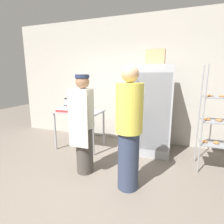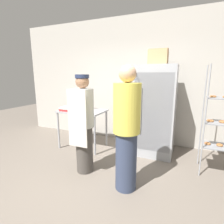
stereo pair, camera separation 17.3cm
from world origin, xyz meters
name	(u,v)px [view 1 (the left image)]	position (x,y,z in m)	size (l,w,h in m)	color
ground_plane	(90,190)	(0.00, 0.00, 0.00)	(14.00, 14.00, 0.00)	#6B6056
back_wall	(129,81)	(0.00, 2.29, 1.51)	(6.40, 0.12, 3.02)	#B7B2A8
refrigerator	(152,111)	(0.67, 1.64, 0.92)	(0.79, 0.72, 1.85)	#9EA0A5
baking_rack	(219,121)	(1.81, 1.24, 0.89)	(0.58, 0.45, 1.82)	#93969B
prep_counter	(80,115)	(-0.91, 1.35, 0.76)	(1.01, 0.66, 0.87)	#9EA0A5
donut_box	(82,108)	(-0.86, 1.41, 0.92)	(0.27, 0.23, 0.27)	silver
blender_pitcher	(67,104)	(-1.28, 1.45, 0.98)	(0.15, 0.15, 0.26)	black
binder_stack	(64,109)	(-1.18, 1.17, 0.92)	(0.30, 0.23, 0.09)	#B72D2D
cardboard_storage_box	(156,57)	(0.68, 1.61, 1.99)	(0.36, 0.32, 0.30)	tan
person_baker	(84,124)	(-0.31, 0.43, 0.86)	(0.35, 0.37, 1.66)	#47423D
person_customer	(129,129)	(0.50, 0.25, 0.91)	(0.38, 0.38, 1.78)	#333D56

